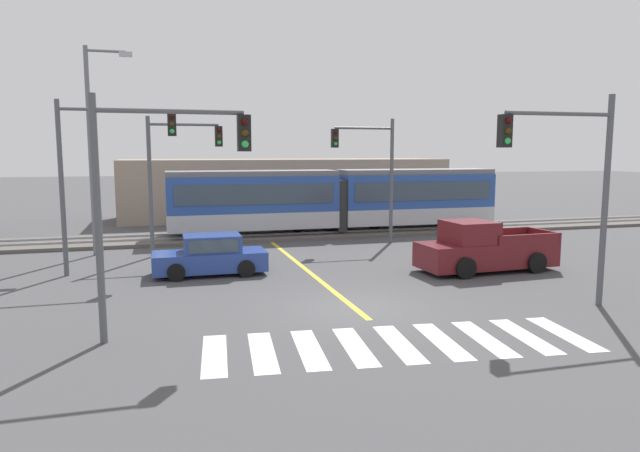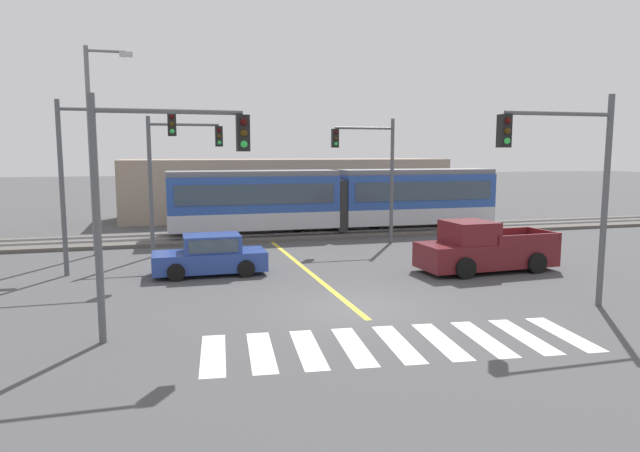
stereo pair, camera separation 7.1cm
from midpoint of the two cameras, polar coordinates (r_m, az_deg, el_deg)
ground_plane at (r=17.10m, az=3.56°, el=-8.23°), size 200.00×200.00×0.00m
track_bed at (r=31.19m, az=-5.39°, el=-0.93°), size 120.00×4.00×0.18m
rail_near at (r=30.47m, az=-5.15°, el=-0.86°), size 120.00×0.08×0.10m
rail_far at (r=31.88m, az=-5.62°, el=-0.50°), size 120.00×0.08×0.10m
light_rail_tram at (r=31.93m, az=1.80°, el=2.83°), size 18.50×2.64×3.43m
crosswalk_stripe_0 at (r=13.58m, az=-10.49°, el=-12.54°), size 0.83×2.84×0.01m
crosswalk_stripe_1 at (r=13.60m, az=-5.74°, el=-12.41°), size 0.83×2.84×0.01m
crosswalk_stripe_2 at (r=13.72m, az=-1.05°, el=-12.19°), size 0.83×2.84×0.01m
crosswalk_stripe_3 at (r=13.92m, az=3.53°, el=-11.91°), size 0.83×2.84×0.01m
crosswalk_stripe_4 at (r=14.21m, az=7.94°, el=-11.57°), size 0.83×2.84×0.01m
crosswalk_stripe_5 at (r=14.57m, az=12.14°, el=-11.18°), size 0.83×2.84×0.01m
crosswalk_stripe_6 at (r=15.00m, az=16.11°, el=-10.76°), size 0.83×2.84×0.01m
crosswalk_stripe_7 at (r=15.50m, az=19.82°, el=-10.31°), size 0.83×2.84×0.01m
crosswalk_stripe_8 at (r=16.06m, az=23.29°, el=-9.86°), size 0.83×2.84×0.01m
lane_centre_line at (r=22.50m, az=-1.29°, el=-4.39°), size 0.20×14.09×0.01m
sedan_crossing at (r=21.93m, az=-10.85°, el=-2.98°), size 4.21×1.93×1.52m
pickup_truck at (r=23.02m, az=16.13°, el=-2.28°), size 5.49×2.43×1.98m
traffic_light_far_right at (r=28.58m, az=5.36°, el=6.31°), size 3.25×0.38×6.24m
traffic_light_mid_left at (r=22.83m, az=-21.01°, el=6.29°), size 4.25×0.38×6.50m
traffic_light_far_left at (r=25.89m, az=-14.24°, el=5.98°), size 3.25×0.38×6.14m
traffic_light_near_left at (r=14.32m, az=-16.41°, el=4.53°), size 3.75×0.38×5.96m
traffic_light_near_right at (r=17.99m, az=23.99°, el=5.06°), size 3.75×0.38×6.26m
street_lamp_west at (r=27.18m, az=-21.55°, el=8.03°), size 2.02×0.28×9.15m
building_backdrop_far at (r=40.88m, az=-3.33°, el=3.82°), size 22.63×6.00×4.09m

